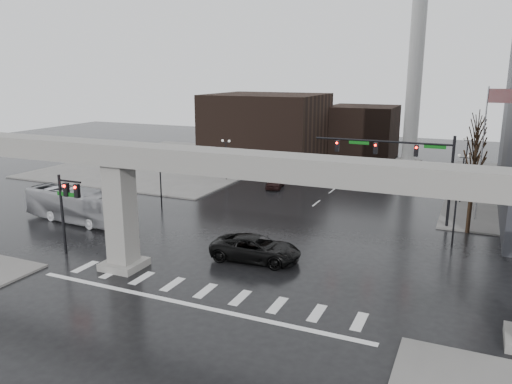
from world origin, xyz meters
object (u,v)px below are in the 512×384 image
signal_mast_arm (406,158)px  pickup_truck (256,248)px  far_car (275,182)px  city_bus (76,205)px

signal_mast_arm → pickup_truck: signal_mast_arm is taller
pickup_truck → far_car: (-7.24, 21.86, -0.18)m
signal_mast_arm → far_car: (-15.46, 8.02, -5.11)m
pickup_truck → far_car: bearing=14.0°
pickup_truck → signal_mast_arm: bearing=-35.0°
city_bus → far_car: city_bus is taller
far_car → signal_mast_arm: bearing=-37.7°
pickup_truck → city_bus: (-18.67, 2.13, 0.61)m
city_bus → far_car: bearing=-23.9°
pickup_truck → city_bus: bearing=79.2°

